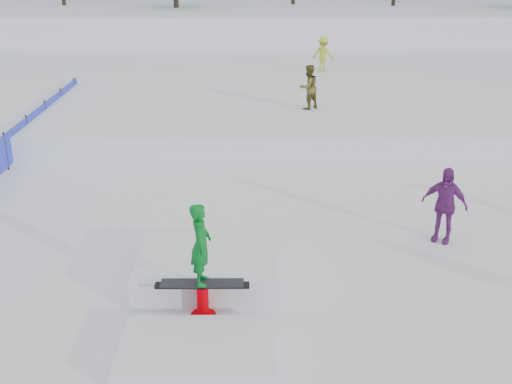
{
  "coord_description": "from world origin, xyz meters",
  "views": [
    {
      "loc": [
        0.41,
        -10.63,
        6.05
      ],
      "look_at": [
        0.5,
        2.0,
        1.1
      ],
      "focal_mm": 45.0,
      "sensor_mm": 36.0,
      "label": 1
    }
  ],
  "objects_px": {
    "walker_olive": "(308,87)",
    "spectator_purple": "(444,205)",
    "walker_ygreen": "(323,54)",
    "jib_rail_feature": "(205,285)",
    "safety_fence": "(6,151)"
  },
  "relations": [
    {
      "from": "walker_ygreen",
      "to": "spectator_purple",
      "type": "bearing_deg",
      "value": 118.69
    },
    {
      "from": "safety_fence",
      "to": "walker_olive",
      "type": "xyz_separation_m",
      "value": [
        8.8,
        3.82,
        0.99
      ]
    },
    {
      "from": "safety_fence",
      "to": "spectator_purple",
      "type": "height_order",
      "value": "spectator_purple"
    },
    {
      "from": "safety_fence",
      "to": "walker_ygreen",
      "type": "distance_m",
      "value": 14.58
    },
    {
      "from": "walker_olive",
      "to": "spectator_purple",
      "type": "height_order",
      "value": "walker_olive"
    },
    {
      "from": "spectator_purple",
      "to": "jib_rail_feature",
      "type": "distance_m",
      "value": 5.53
    },
    {
      "from": "spectator_purple",
      "to": "jib_rail_feature",
      "type": "xyz_separation_m",
      "value": [
        -4.93,
        -2.45,
        -0.53
      ]
    },
    {
      "from": "safety_fence",
      "to": "jib_rail_feature",
      "type": "distance_m",
      "value": 9.37
    },
    {
      "from": "walker_olive",
      "to": "walker_ygreen",
      "type": "bearing_deg",
      "value": -137.17
    },
    {
      "from": "walker_olive",
      "to": "spectator_purple",
      "type": "xyz_separation_m",
      "value": [
        2.2,
        -8.51,
        -0.7
      ]
    },
    {
      "from": "walker_olive",
      "to": "walker_ygreen",
      "type": "distance_m",
      "value": 6.86
    },
    {
      "from": "safety_fence",
      "to": "walker_olive",
      "type": "distance_m",
      "value": 9.64
    },
    {
      "from": "jib_rail_feature",
      "to": "walker_ygreen",
      "type": "bearing_deg",
      "value": 77.48
    },
    {
      "from": "walker_ygreen",
      "to": "spectator_purple",
      "type": "distance_m",
      "value": 15.31
    },
    {
      "from": "safety_fence",
      "to": "walker_ygreen",
      "type": "bearing_deg",
      "value": 46.58
    }
  ]
}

